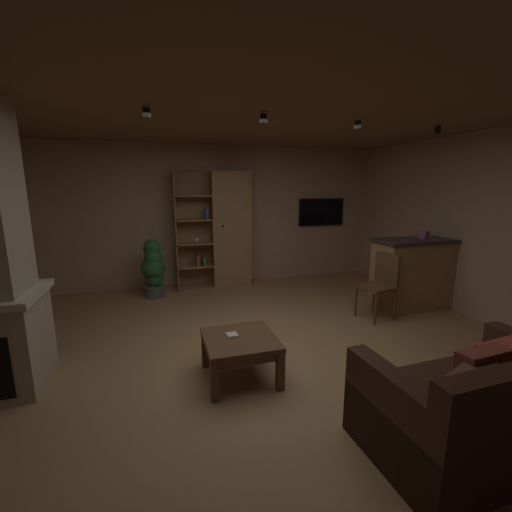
{
  "coord_description": "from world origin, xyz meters",
  "views": [
    {
      "loc": [
        -1.06,
        -3.2,
        1.82
      ],
      "look_at": [
        0.0,
        0.4,
        1.05
      ],
      "focal_mm": 23.48,
      "sensor_mm": 36.0,
      "label": 1
    }
  ],
  "objects_px": {
    "leather_couch": "(478,409)",
    "table_book_0": "(232,335)",
    "potted_floor_plant": "(153,268)",
    "dining_chair": "(380,281)",
    "coffee_table": "(240,345)",
    "wall_mounted_tv": "(321,212)",
    "tissue_box": "(424,235)",
    "kitchen_bar_counter": "(418,273)",
    "bookshelf_cabinet": "(226,231)"
  },
  "relations": [
    {
      "from": "leather_couch",
      "to": "table_book_0",
      "type": "bearing_deg",
      "value": 135.67
    },
    {
      "from": "table_book_0",
      "to": "potted_floor_plant",
      "type": "height_order",
      "value": "potted_floor_plant"
    },
    {
      "from": "leather_couch",
      "to": "dining_chair",
      "type": "distance_m",
      "value": 2.47
    },
    {
      "from": "table_book_0",
      "to": "potted_floor_plant",
      "type": "bearing_deg",
      "value": 105.08
    },
    {
      "from": "table_book_0",
      "to": "dining_chair",
      "type": "xyz_separation_m",
      "value": [
        2.32,
        0.89,
        0.1
      ]
    },
    {
      "from": "coffee_table",
      "to": "wall_mounted_tv",
      "type": "relative_size",
      "value": 0.7
    },
    {
      "from": "tissue_box",
      "to": "wall_mounted_tv",
      "type": "bearing_deg",
      "value": 105.34
    },
    {
      "from": "kitchen_bar_counter",
      "to": "tissue_box",
      "type": "xyz_separation_m",
      "value": [
        0.05,
        0.02,
        0.59
      ]
    },
    {
      "from": "kitchen_bar_counter",
      "to": "dining_chair",
      "type": "xyz_separation_m",
      "value": [
        -0.82,
        -0.2,
        -0.01
      ]
    },
    {
      "from": "tissue_box",
      "to": "dining_chair",
      "type": "relative_size",
      "value": 0.13
    },
    {
      "from": "potted_floor_plant",
      "to": "wall_mounted_tv",
      "type": "bearing_deg",
      "value": 9.14
    },
    {
      "from": "leather_couch",
      "to": "potted_floor_plant",
      "type": "bearing_deg",
      "value": 117.7
    },
    {
      "from": "tissue_box",
      "to": "coffee_table",
      "type": "bearing_deg",
      "value": -159.64
    },
    {
      "from": "kitchen_bar_counter",
      "to": "potted_floor_plant",
      "type": "bearing_deg",
      "value": 156.99
    },
    {
      "from": "tissue_box",
      "to": "coffee_table",
      "type": "height_order",
      "value": "tissue_box"
    },
    {
      "from": "coffee_table",
      "to": "wall_mounted_tv",
      "type": "bearing_deg",
      "value": 52.74
    },
    {
      "from": "tissue_box",
      "to": "potted_floor_plant",
      "type": "bearing_deg",
      "value": 157.47
    },
    {
      "from": "bookshelf_cabinet",
      "to": "coffee_table",
      "type": "distance_m",
      "value": 3.24
    },
    {
      "from": "kitchen_bar_counter",
      "to": "table_book_0",
      "type": "bearing_deg",
      "value": -160.82
    },
    {
      "from": "bookshelf_cabinet",
      "to": "wall_mounted_tv",
      "type": "height_order",
      "value": "bookshelf_cabinet"
    },
    {
      "from": "coffee_table",
      "to": "wall_mounted_tv",
      "type": "xyz_separation_m",
      "value": [
        2.54,
        3.33,
        0.99
      ]
    },
    {
      "from": "leather_couch",
      "to": "wall_mounted_tv",
      "type": "relative_size",
      "value": 1.61
    },
    {
      "from": "potted_floor_plant",
      "to": "dining_chair",
      "type": "bearing_deg",
      "value": -31.16
    },
    {
      "from": "leather_couch",
      "to": "coffee_table",
      "type": "relative_size",
      "value": 2.31
    },
    {
      "from": "coffee_table",
      "to": "potted_floor_plant",
      "type": "bearing_deg",
      "value": 106.08
    },
    {
      "from": "kitchen_bar_counter",
      "to": "wall_mounted_tv",
      "type": "distance_m",
      "value": 2.39
    },
    {
      "from": "kitchen_bar_counter",
      "to": "coffee_table",
      "type": "distance_m",
      "value": 3.29
    },
    {
      "from": "tissue_box",
      "to": "potted_floor_plant",
      "type": "relative_size",
      "value": 0.12
    },
    {
      "from": "dining_chair",
      "to": "wall_mounted_tv",
      "type": "xyz_separation_m",
      "value": [
        0.28,
        2.39,
        0.79
      ]
    },
    {
      "from": "kitchen_bar_counter",
      "to": "potted_floor_plant",
      "type": "xyz_separation_m",
      "value": [
        -3.88,
        1.65,
        -0.04
      ]
    },
    {
      "from": "table_book_0",
      "to": "tissue_box",
      "type": "bearing_deg",
      "value": 19.14
    },
    {
      "from": "bookshelf_cabinet",
      "to": "leather_couch",
      "type": "distance_m",
      "value": 4.62
    },
    {
      "from": "kitchen_bar_counter",
      "to": "potted_floor_plant",
      "type": "height_order",
      "value": "kitchen_bar_counter"
    },
    {
      "from": "coffee_table",
      "to": "table_book_0",
      "type": "relative_size",
      "value": 6.43
    },
    {
      "from": "potted_floor_plant",
      "to": "wall_mounted_tv",
      "type": "xyz_separation_m",
      "value": [
        3.34,
        0.54,
        0.82
      ]
    },
    {
      "from": "kitchen_bar_counter",
      "to": "tissue_box",
      "type": "height_order",
      "value": "tissue_box"
    },
    {
      "from": "tissue_box",
      "to": "wall_mounted_tv",
      "type": "relative_size",
      "value": 0.12
    },
    {
      "from": "kitchen_bar_counter",
      "to": "tissue_box",
      "type": "relative_size",
      "value": 11.85
    },
    {
      "from": "wall_mounted_tv",
      "to": "kitchen_bar_counter",
      "type": "bearing_deg",
      "value": -76.08
    },
    {
      "from": "potted_floor_plant",
      "to": "coffee_table",
      "type": "bearing_deg",
      "value": -73.92
    },
    {
      "from": "potted_floor_plant",
      "to": "tissue_box",
      "type": "bearing_deg",
      "value": -22.53
    },
    {
      "from": "coffee_table",
      "to": "leather_couch",
      "type": "bearing_deg",
      "value": -44.6
    },
    {
      "from": "tissue_box",
      "to": "leather_couch",
      "type": "bearing_deg",
      "value": -124.97
    },
    {
      "from": "coffee_table",
      "to": "dining_chair",
      "type": "xyz_separation_m",
      "value": [
        2.26,
        0.94,
        0.19
      ]
    },
    {
      "from": "bookshelf_cabinet",
      "to": "wall_mounted_tv",
      "type": "distance_m",
      "value": 2.06
    },
    {
      "from": "kitchen_bar_counter",
      "to": "leather_couch",
      "type": "bearing_deg",
      "value": -124.32
    },
    {
      "from": "table_book_0",
      "to": "potted_floor_plant",
      "type": "xyz_separation_m",
      "value": [
        -0.74,
        2.74,
        0.07
      ]
    },
    {
      "from": "dining_chair",
      "to": "table_book_0",
      "type": "bearing_deg",
      "value": -159.02
    },
    {
      "from": "tissue_box",
      "to": "potted_floor_plant",
      "type": "distance_m",
      "value": 4.31
    },
    {
      "from": "leather_couch",
      "to": "table_book_0",
      "type": "xyz_separation_m",
      "value": [
        -1.44,
        1.41,
        0.12
      ]
    }
  ]
}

